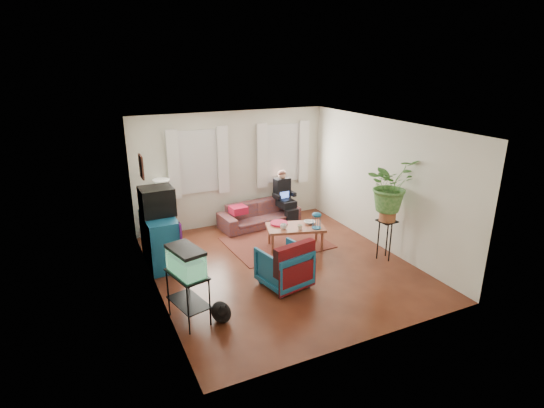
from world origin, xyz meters
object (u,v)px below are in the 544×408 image
side_table (165,222)px  plant_stand (385,240)px  dresser (160,240)px  armchair (284,265)px  coffee_table (295,237)px  sofa (259,211)px  aquarium_stand (189,297)px

side_table → plant_stand: (3.58, -2.89, 0.06)m
dresser → armchair: bearing=-45.9°
dresser → coffee_table: bearing=-10.9°
sofa → coffee_table: 1.47m
sofa → plant_stand: plant_stand is taller
sofa → armchair: armchair is taller
side_table → aquarium_stand: (-0.35, -3.30, 0.05)m
aquarium_stand → armchair: (1.73, 0.33, -0.00)m
aquarium_stand → armchair: bearing=-3.2°
dresser → armchair: 2.41m
sofa → dresser: 2.65m
sofa → plant_stand: size_ratio=2.34×
side_table → coffee_table: 2.85m
sofa → side_table: bearing=167.5°
side_table → coffee_table: size_ratio=0.59×
sofa → plant_stand: (1.47, -2.63, 0.03)m
dresser → plant_stand: 4.25m
sofa → side_table: (-2.11, 0.27, -0.02)m
side_table → dresser: 1.33m
plant_stand → dresser: bearing=157.6°
sofa → aquarium_stand: (-2.46, -3.03, 0.02)m
side_table → coffee_table: side_table is taller
aquarium_stand → plant_stand: plant_stand is taller
dresser → plant_stand: (3.92, -1.62, -0.08)m
armchair → side_table: bearing=-76.2°
dresser → coffee_table: (2.61, -0.45, -0.24)m
sofa → coffee_table: (0.16, -1.45, -0.13)m
sofa → dresser: size_ratio=1.74×
armchair → plant_stand: size_ratio=0.97×
side_table → armchair: 3.27m
side_table → aquarium_stand: aquarium_stand is taller
sofa → dresser: (-2.45, -1.01, 0.12)m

